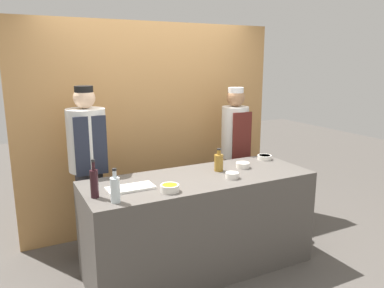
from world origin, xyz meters
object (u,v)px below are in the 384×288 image
Objects in this scene: sauce_bowl_brown at (243,165)px; sauce_bowl_white at (232,175)px; cutting_board at (131,188)px; sauce_bowl_yellow at (264,157)px; chef_right at (234,151)px; bottle_clear at (115,189)px; bottle_wine at (94,183)px; chef_left at (89,167)px; sauce_bowl_orange at (170,188)px; bottle_vinegar at (219,162)px.

sauce_bowl_brown is 0.37m from sauce_bowl_white.
sauce_bowl_yellow is at bearing 9.22° from cutting_board.
chef_right reaches higher than sauce_bowl_brown.
cutting_board is 0.31m from bottle_clear.
bottle_wine reaches higher than cutting_board.
chef_right is (0.62, 0.89, -0.03)m from sauce_bowl_white.
cutting_board is (-1.20, -0.10, -0.02)m from sauce_bowl_brown.
sauce_bowl_brown is at bearing 5.91° from bottle_wine.
chef_left reaches higher than bottle_wine.
bottle_clear is at bearing -129.73° from cutting_board.
sauce_bowl_white is at bearing 6.06° from sauce_bowl_orange.
chef_left is at bearing 89.63° from bottle_clear.
chef_left is at bearing 150.26° from bottle_vinegar.
sauce_bowl_brown is 1.11× the size of sauce_bowl_white.
sauce_bowl_yellow is (1.33, 0.46, -0.01)m from sauce_bowl_orange.
bottle_clear is (-0.19, -0.23, 0.09)m from cutting_board.
sauce_bowl_white is 0.45× the size of bottle_clear.
sauce_bowl_orange is at bearing -14.43° from bottle_wine.
sauce_bowl_yellow is at bearing 9.42° from bottle_wine.
bottle_wine is 0.83m from chef_left.
sauce_bowl_white is 1.23m from bottle_wine.
sauce_bowl_yellow is at bearing 19.27° from sauce_bowl_orange.
chef_right is at bearing 0.00° from chef_left.
sauce_bowl_white is 0.26m from bottle_vinegar.
bottle_wine is (-0.31, -0.06, 0.11)m from cutting_board.
sauce_bowl_yellow is 0.68× the size of bottle_vinegar.
chef_left is (-1.12, 0.64, -0.07)m from bottle_vinegar.
bottle_clear is at bearing -150.29° from chef_right.
chef_right is (1.54, 0.75, -0.01)m from cutting_board.
sauce_bowl_orange is (-0.65, -0.07, 0.00)m from sauce_bowl_white.
chef_right reaches higher than bottle_vinegar.
sauce_bowl_brown reaches higher than sauce_bowl_yellow.
bottle_wine reaches higher than sauce_bowl_yellow.
chef_left reaches higher than sauce_bowl_white.
sauce_bowl_brown is 0.60× the size of bottle_vinegar.
sauce_bowl_yellow is 0.68m from bottle_vinegar.
sauce_bowl_brown is 0.08× the size of chef_left.
cutting_board is (-0.27, 0.21, -0.02)m from sauce_bowl_orange.
sauce_bowl_brown is 0.87× the size of sauce_bowl_orange.
bottle_vinegar is (-0.67, -0.14, 0.06)m from sauce_bowl_yellow.
chef_right is (1.72, 0.00, -0.02)m from chef_left.
sauce_bowl_brown is 0.74m from chef_right.
chef_left reaches higher than bottle_clear.
sauce_bowl_brown is 1.53m from chef_left.
chef_right is at bearing 29.71° from bottle_clear.
chef_right reaches higher than cutting_board.
chef_left is 1.04× the size of chef_right.
sauce_bowl_brown is at bearing -117.10° from chef_right.
sauce_bowl_white is 0.07× the size of chef_right.
sauce_bowl_orange is 0.60m from bottle_wine.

